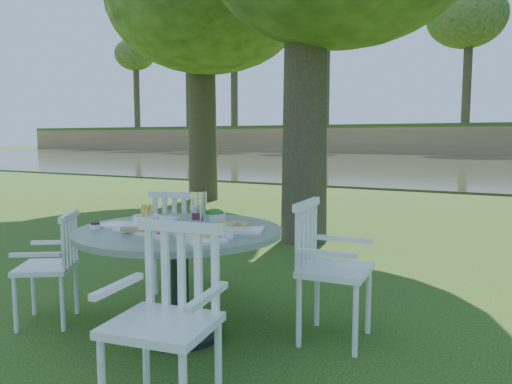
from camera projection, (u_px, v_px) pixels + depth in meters
ground at (246, 284)px, 4.66m from camera, size 140.00×140.00×0.00m
table at (179, 250)px, 3.38m from camera, size 1.39×1.39×0.75m
chair_ne at (322, 259)px, 3.36m from camera, size 0.48×0.51×0.94m
chair_nw at (180, 234)px, 4.34m from camera, size 0.54×0.52×0.90m
chair_sw at (57, 259)px, 3.65m from camera, size 0.55×0.55×0.81m
chair_se at (171, 305)px, 2.43m from camera, size 0.54×0.51×0.94m
tableware at (180, 220)px, 3.44m from camera, size 1.16×0.88×0.23m
river at (473, 165)px, 24.80m from camera, size 100.00×28.00×0.12m
far_bank at (502, 64)px, 39.75m from camera, size 100.00×18.00×15.20m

